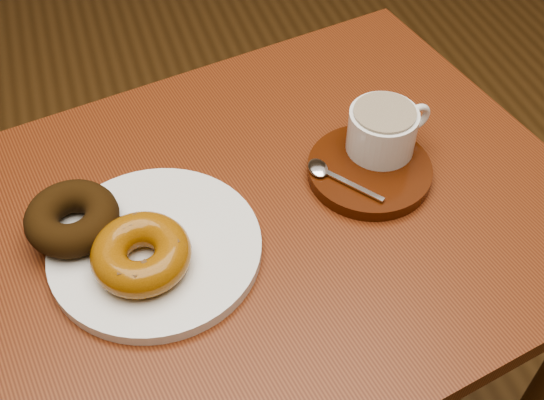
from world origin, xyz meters
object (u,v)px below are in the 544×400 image
object	(u,v)px
coffee_cup	(383,130)
donut_plate	(156,248)
cafe_table	(258,272)
saucer	(369,171)

from	to	relation	value
coffee_cup	donut_plate	bearing A→B (deg)	-176.25
cafe_table	coffee_cup	world-z (taller)	coffee_cup
saucer	donut_plate	bearing A→B (deg)	-172.17
cafe_table	donut_plate	size ratio (longest dim) A/B	3.64
coffee_cup	saucer	bearing A→B (deg)	-142.43
saucer	cafe_table	bearing A→B (deg)	-172.78
donut_plate	saucer	xyz separation A→B (m)	(0.28, 0.04, 0.00)
cafe_table	saucer	world-z (taller)	saucer
cafe_table	coffee_cup	size ratio (longest dim) A/B	7.72
saucer	coffee_cup	world-z (taller)	coffee_cup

